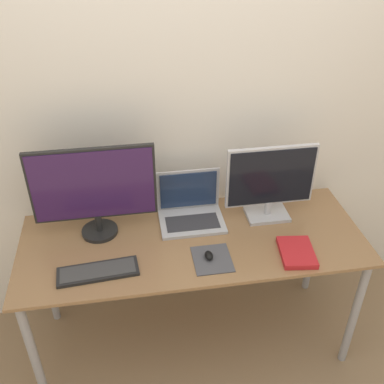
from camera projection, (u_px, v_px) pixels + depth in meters
The scene contains 9 objects.
wall_back at pixel (181, 121), 2.39m from camera, with size 7.00×0.05×2.50m.
desk at pixel (193, 252), 2.37m from camera, with size 1.77×0.69×0.78m.
monitor_left at pixel (94, 189), 2.21m from camera, with size 0.62×0.19×0.50m.
monitor_right at pixel (270, 182), 2.36m from camera, with size 0.48×0.16×0.43m.
laptop at pixel (190, 208), 2.43m from camera, with size 0.34×0.25×0.26m.
keyboard at pixel (98, 271), 2.11m from camera, with size 0.39×0.16×0.02m.
mousepad at pixel (212, 259), 2.19m from camera, with size 0.19×0.21×0.00m.
mouse at pixel (209, 255), 2.18m from camera, with size 0.04×0.06×0.03m.
book at pixel (297, 252), 2.21m from camera, with size 0.19×0.24×0.03m.
Camera 1 is at (-0.29, -1.43, 2.27)m, focal length 42.00 mm.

